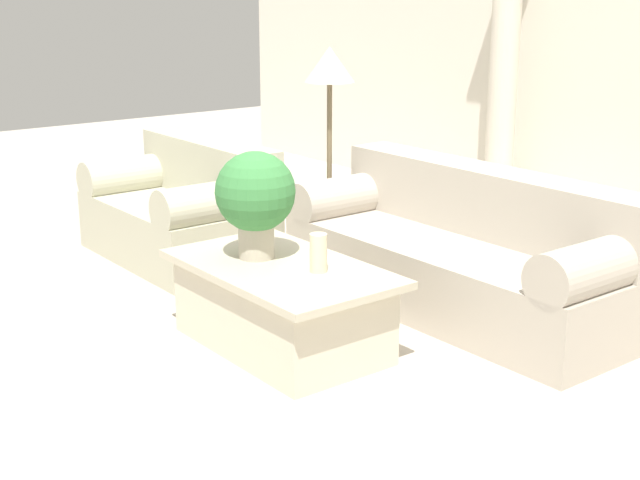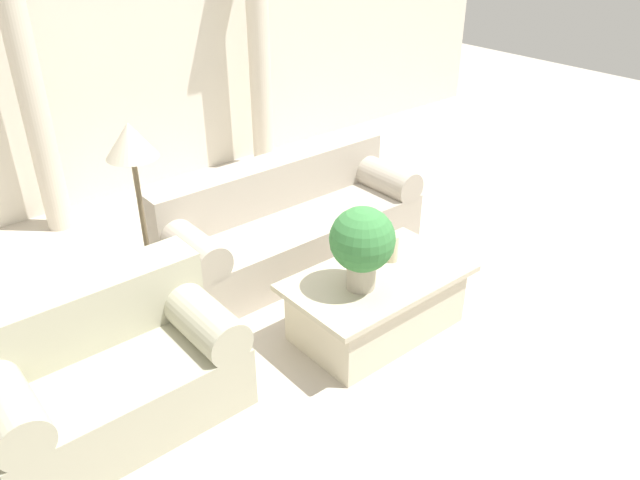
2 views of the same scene
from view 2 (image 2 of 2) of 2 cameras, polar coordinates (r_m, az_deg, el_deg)
The scene contains 10 objects.
ground_plane at distance 4.69m, azimuth 0.94°, elevation -6.15°, with size 16.00×16.00×0.00m, color #BCB2A3.
wall_back at distance 6.43m, azimuth -17.17°, elevation 18.13°, with size 10.00×0.06×3.20m.
sofa_long at distance 5.16m, azimuth -2.96°, elevation 1.70°, with size 2.21×0.84×0.80m.
loveseat at distance 3.84m, azimuth -18.91°, elevation -11.02°, with size 1.40×0.84×0.80m.
coffee_table at distance 4.35m, azimuth 5.21°, elevation -5.68°, with size 1.26×0.74×0.46m.
potted_plant at distance 3.93m, azimuth 3.88°, elevation -0.21°, with size 0.42×0.42×0.57m.
pillar_candle at distance 4.36m, azimuth 6.61°, elevation -0.72°, with size 0.09×0.09×0.20m.
floor_lamp at distance 4.22m, azimuth -16.75°, elevation 7.32°, with size 0.34×0.34×1.45m.
column_left at distance 5.83m, azimuth -24.89°, elevation 12.03°, with size 0.32×0.32×2.43m.
column_right at distance 6.77m, azimuth -5.58°, elevation 16.65°, with size 0.32×0.32×2.43m.
Camera 2 is at (-2.50, -2.88, 2.73)m, focal length 35.00 mm.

